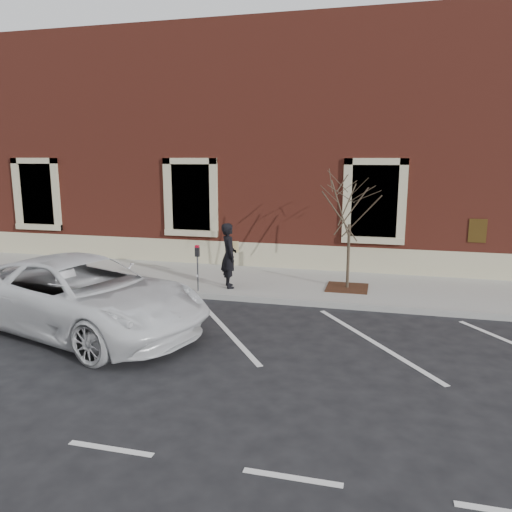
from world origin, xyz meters
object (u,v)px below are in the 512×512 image
(parking_meter, at_px, (197,259))
(white_truck, at_px, (82,295))
(man, at_px, (229,255))
(sapling, at_px, (350,206))

(parking_meter, bearing_deg, white_truck, -102.70)
(parking_meter, bearing_deg, man, 51.15)
(parking_meter, distance_m, white_truck, 3.54)
(parking_meter, relative_size, sapling, 0.39)
(parking_meter, relative_size, white_truck, 0.22)
(parking_meter, xyz_separation_m, sapling, (3.92, 1.30, 1.40))
(parking_meter, xyz_separation_m, white_truck, (-1.41, -3.24, -0.22))
(man, relative_size, sapling, 0.56)
(parking_meter, distance_m, sapling, 4.36)
(man, height_order, parking_meter, man)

